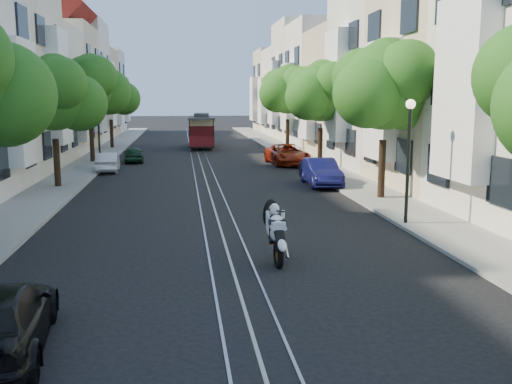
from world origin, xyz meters
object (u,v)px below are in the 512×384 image
object	(u,v)px
tree_e_c	(322,93)
tree_e_d	(289,91)
sportbike_rider	(275,229)
parked_car_w_far	(134,154)
cable_car	(202,129)
parked_car_e_far	(287,154)
tree_w_b	(54,96)
parked_car_e_mid	(321,172)
tree_e_b	(386,88)
tree_w_c	(90,86)
lamp_east	(409,143)
tree_w_d	(111,95)
lamp_west	(98,122)
parked_car_w_mid	(108,162)

from	to	relation	value
tree_e_c	tree_e_d	bearing A→B (deg)	90.00
sportbike_rider	parked_car_w_far	distance (m)	25.49
tree_e_c	cable_car	distance (m)	17.69
parked_car_e_far	tree_w_b	bearing A→B (deg)	-150.51
sportbike_rider	tree_e_d	bearing A→B (deg)	77.37
tree_w_b	parked_car_e_mid	world-z (taller)	tree_w_b
tree_e_c	tree_e_d	size ratio (longest dim) A/B	0.95
sportbike_rider	parked_car_e_far	size ratio (longest dim) A/B	0.42
tree_e_b	parked_car_e_mid	bearing A→B (deg)	111.18
tree_e_d	parked_car_e_mid	world-z (taller)	tree_e_d
tree_e_b	sportbike_rider	xyz separation A→B (m)	(-6.07, -8.64, -3.84)
tree_w_c	tree_w_b	bearing A→B (deg)	-90.00
tree_w_b	lamp_east	world-z (taller)	tree_w_b
sportbike_rider	tree_w_d	bearing A→B (deg)	101.73
tree_w_c	cable_car	distance (m)	13.89
tree_e_d	tree_w_b	world-z (taller)	tree_e_d
parked_car_w_far	lamp_east	bearing A→B (deg)	110.73
parked_car_e_far	tree_e_c	bearing A→B (deg)	-60.21
tree_e_c	parked_car_e_mid	bearing A→B (deg)	-103.89
tree_e_d	tree_w_b	bearing A→B (deg)	-130.27
lamp_west	parked_car_w_far	world-z (taller)	lamp_west
tree_e_b	cable_car	size ratio (longest dim) A/B	0.93
tree_e_c	lamp_west	bearing A→B (deg)	171.51
tree_e_c	parked_car_e_mid	xyz separation A→B (m)	(-1.66, -6.71, -3.92)
tree_e_b	tree_w_c	size ratio (longest dim) A/B	0.94
tree_e_b	parked_car_w_mid	size ratio (longest dim) A/B	1.92
tree_w_c	parked_car_w_far	bearing A→B (deg)	4.49
tree_e_b	sportbike_rider	world-z (taller)	tree_e_b
tree_e_c	tree_w_b	world-z (taller)	tree_e_c
tree_w_b	parked_car_e_mid	distance (m)	13.29
tree_e_b	tree_w_c	world-z (taller)	tree_w_c
tree_w_c	sportbike_rider	size ratio (longest dim) A/B	3.50
parked_car_e_mid	parked_car_w_far	world-z (taller)	parked_car_e_mid
parked_car_w_mid	tree_w_c	bearing A→B (deg)	-75.12
tree_e_d	cable_car	distance (m)	9.06
tree_w_b	lamp_east	bearing A→B (deg)	-36.58
tree_e_d	tree_w_d	world-z (taller)	tree_e_d
lamp_east	sportbike_rider	size ratio (longest dim) A/B	2.05
cable_car	lamp_west	bearing A→B (deg)	-113.82
tree_w_d	cable_car	bearing A→B (deg)	0.59
tree_w_d	parked_car_w_mid	xyz separation A→B (m)	(1.54, -15.79, -4.03)
sportbike_rider	parked_car_e_far	bearing A→B (deg)	77.29
tree_e_b	tree_w_c	xyz separation A→B (m)	(-14.40, 16.00, 0.34)
cable_car	parked_car_w_mid	distance (m)	17.04
parked_car_w_mid	cable_car	bearing A→B (deg)	-113.95
tree_w_b	tree_w_c	world-z (taller)	tree_w_c
tree_w_b	sportbike_rider	distance (m)	16.36
tree_w_b	sportbike_rider	world-z (taller)	tree_w_b
parked_car_e_mid	parked_car_w_far	size ratio (longest dim) A/B	1.31
tree_e_d	cable_car	xyz separation A→B (m)	(-6.76, 5.08, -3.25)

